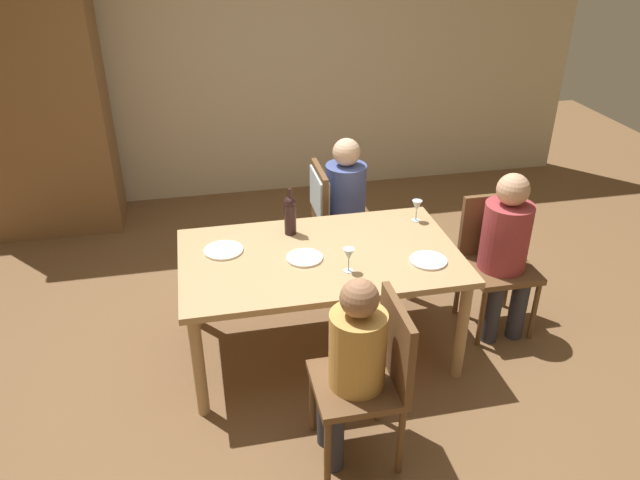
{
  "coord_description": "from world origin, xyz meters",
  "views": [
    {
      "loc": [
        -0.67,
        -3.15,
        2.6
      ],
      "look_at": [
        0.0,
        0.0,
        0.82
      ],
      "focal_mm": 34.14,
      "sensor_mm": 36.0,
      "label": 1
    }
  ],
  "objects_px": {
    "dining_table": "(320,265)",
    "person_woman_host": "(506,245)",
    "chair_right_end": "(496,253)",
    "chair_far_right": "(329,208)",
    "chair_near": "(373,371)",
    "wine_bottle_tall_green": "(290,214)",
    "dinner_plate_guest_right": "(428,260)",
    "wine_glass_near_left": "(349,255)",
    "dinner_plate_guest_left": "(305,258)",
    "person_man_guest": "(349,199)",
    "armoire_cabinet": "(38,109)",
    "person_man_bearded": "(352,359)",
    "dinner_plate_host": "(224,250)",
    "wine_glass_centre": "(417,206)",
    "handbag": "(386,257)"
  },
  "relations": [
    {
      "from": "dining_table",
      "to": "person_woman_host",
      "type": "xyz_separation_m",
      "value": [
        1.24,
        -0.03,
        0.02
      ]
    },
    {
      "from": "chair_right_end",
      "to": "chair_far_right",
      "type": "height_order",
      "value": "same"
    },
    {
      "from": "chair_near",
      "to": "wine_bottle_tall_green",
      "type": "bearing_deg",
      "value": 10.36
    },
    {
      "from": "chair_right_end",
      "to": "dinner_plate_guest_right",
      "type": "height_order",
      "value": "chair_right_end"
    },
    {
      "from": "wine_glass_near_left",
      "to": "dinner_plate_guest_right",
      "type": "xyz_separation_m",
      "value": [
        0.5,
        0.01,
        -0.1
      ]
    },
    {
      "from": "chair_near",
      "to": "dinner_plate_guest_left",
      "type": "relative_size",
      "value": 4.13
    },
    {
      "from": "person_man_guest",
      "to": "dinner_plate_guest_left",
      "type": "height_order",
      "value": "person_man_guest"
    },
    {
      "from": "chair_far_right",
      "to": "armoire_cabinet",
      "type": "bearing_deg",
      "value": -121.72
    },
    {
      "from": "chair_far_right",
      "to": "wine_bottle_tall_green",
      "type": "bearing_deg",
      "value": -34.07
    },
    {
      "from": "chair_right_end",
      "to": "person_man_guest",
      "type": "relative_size",
      "value": 0.81
    },
    {
      "from": "chair_far_right",
      "to": "dinner_plate_guest_left",
      "type": "distance_m",
      "value": 1.0
    },
    {
      "from": "wine_glass_near_left",
      "to": "chair_far_right",
      "type": "bearing_deg",
      "value": 82.89
    },
    {
      "from": "person_man_bearded",
      "to": "person_man_guest",
      "type": "bearing_deg",
      "value": -13.81
    },
    {
      "from": "chair_right_end",
      "to": "person_man_bearded",
      "type": "distance_m",
      "value": 1.6
    },
    {
      "from": "person_woman_host",
      "to": "wine_glass_near_left",
      "type": "bearing_deg",
      "value": 10.11
    },
    {
      "from": "chair_right_end",
      "to": "dinner_plate_host",
      "type": "relative_size",
      "value": 3.78
    },
    {
      "from": "person_woman_host",
      "to": "chair_near",
      "type": "bearing_deg",
      "value": 36.88
    },
    {
      "from": "person_man_guest",
      "to": "dinner_plate_guest_right",
      "type": "bearing_deg",
      "value": 10.64
    },
    {
      "from": "wine_glass_centre",
      "to": "dinner_plate_guest_left",
      "type": "bearing_deg",
      "value": -157.46
    },
    {
      "from": "wine_bottle_tall_green",
      "to": "wine_glass_near_left",
      "type": "distance_m",
      "value": 0.59
    },
    {
      "from": "chair_right_end",
      "to": "person_man_guest",
      "type": "distance_m",
      "value": 1.16
    },
    {
      "from": "person_man_guest",
      "to": "handbag",
      "type": "distance_m",
      "value": 0.63
    },
    {
      "from": "person_man_guest",
      "to": "wine_bottle_tall_green",
      "type": "bearing_deg",
      "value": -43.05
    },
    {
      "from": "dinner_plate_host",
      "to": "dinner_plate_guest_left",
      "type": "height_order",
      "value": "same"
    },
    {
      "from": "wine_glass_centre",
      "to": "dining_table",
      "type": "bearing_deg",
      "value": -156.9
    },
    {
      "from": "person_man_bearded",
      "to": "dinner_plate_host",
      "type": "height_order",
      "value": "person_man_bearded"
    },
    {
      "from": "handbag",
      "to": "wine_bottle_tall_green",
      "type": "bearing_deg",
      "value": -146.19
    },
    {
      "from": "person_man_bearded",
      "to": "wine_glass_centre",
      "type": "bearing_deg",
      "value": -32.23
    },
    {
      "from": "chair_near",
      "to": "dinner_plate_guest_left",
      "type": "bearing_deg",
      "value": 12.56
    },
    {
      "from": "person_man_guest",
      "to": "person_man_bearded",
      "type": "bearing_deg",
      "value": -13.81
    },
    {
      "from": "chair_right_end",
      "to": "handbag",
      "type": "bearing_deg",
      "value": -57.98
    },
    {
      "from": "person_man_bearded",
      "to": "handbag",
      "type": "height_order",
      "value": "person_man_bearded"
    },
    {
      "from": "chair_right_end",
      "to": "dinner_plate_guest_left",
      "type": "bearing_deg",
      "value": 5.19
    },
    {
      "from": "dinner_plate_guest_left",
      "to": "dinner_plate_guest_right",
      "type": "distance_m",
      "value": 0.74
    },
    {
      "from": "wine_bottle_tall_green",
      "to": "chair_right_end",
      "type": "bearing_deg",
      "value": -9.15
    },
    {
      "from": "handbag",
      "to": "dinner_plate_guest_right",
      "type": "bearing_deg",
      "value": -95.99
    },
    {
      "from": "chair_near",
      "to": "dinner_plate_host",
      "type": "distance_m",
      "value": 1.26
    },
    {
      "from": "person_man_bearded",
      "to": "dinner_plate_guest_left",
      "type": "xyz_separation_m",
      "value": [
        -0.08,
        0.85,
        0.1
      ]
    },
    {
      "from": "chair_far_right",
      "to": "person_man_guest",
      "type": "xyz_separation_m",
      "value": [
        0.15,
        0.0,
        0.06
      ]
    },
    {
      "from": "handbag",
      "to": "dinner_plate_host",
      "type": "bearing_deg",
      "value": -150.98
    },
    {
      "from": "person_man_guest",
      "to": "handbag",
      "type": "xyz_separation_m",
      "value": [
        0.32,
        -0.0,
        -0.54
      ]
    },
    {
      "from": "person_woman_host",
      "to": "wine_glass_near_left",
      "type": "distance_m",
      "value": 1.14
    },
    {
      "from": "dinner_plate_guest_right",
      "to": "chair_near",
      "type": "bearing_deg",
      "value": -128.5
    },
    {
      "from": "wine_glass_near_left",
      "to": "dinner_plate_guest_left",
      "type": "relative_size",
      "value": 0.67
    },
    {
      "from": "wine_bottle_tall_green",
      "to": "wine_glass_near_left",
      "type": "bearing_deg",
      "value": -64.51
    },
    {
      "from": "dining_table",
      "to": "person_woman_host",
      "type": "relative_size",
      "value": 1.49
    },
    {
      "from": "chair_near",
      "to": "person_man_guest",
      "type": "relative_size",
      "value": 0.81
    },
    {
      "from": "wine_glass_near_left",
      "to": "dinner_plate_host",
      "type": "relative_size",
      "value": 0.61
    },
    {
      "from": "person_man_guest",
      "to": "dining_table",
      "type": "bearing_deg",
      "value": -24.84
    },
    {
      "from": "wine_glass_near_left",
      "to": "wine_glass_centre",
      "type": "distance_m",
      "value": 0.81
    }
  ]
}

